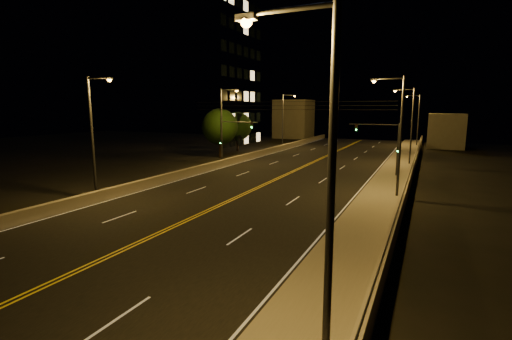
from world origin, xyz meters
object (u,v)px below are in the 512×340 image
at_px(streetlight_5, 223,121).
at_px(traffic_signal_left, 229,137).
at_px(streetlight_0, 320,181).
at_px(tree_0, 220,127).
at_px(traffic_signal_right, 387,143).
at_px(building_tower, 181,66).
at_px(streetlight_2, 410,122).
at_px(streetlight_1, 397,130).
at_px(streetlight_6, 284,117).
at_px(streetlight_4, 94,130).
at_px(tree_1, 237,126).
at_px(streetlight_3, 417,117).

distance_m(streetlight_5, traffic_signal_left, 2.33).
xyz_separation_m(streetlight_0, tree_0, (-25.32, 38.23, -1.02)).
height_order(traffic_signal_right, building_tower, building_tower).
distance_m(streetlight_2, traffic_signal_right, 9.69).
bearing_deg(streetlight_1, streetlight_2, 90.00).
distance_m(streetlight_1, tree_0, 29.93).
bearing_deg(streetlight_1, streetlight_6, 123.89).
relative_size(streetlight_1, building_tower, 0.32).
height_order(traffic_signal_right, tree_0, tree_0).
height_order(streetlight_4, tree_1, streetlight_4).
bearing_deg(streetlight_2, streetlight_6, 148.70).
bearing_deg(streetlight_0, building_tower, 129.16).
bearing_deg(streetlight_2, streetlight_1, -90.00).
distance_m(streetlight_3, traffic_signal_left, 40.50).
distance_m(streetlight_4, traffic_signal_left, 19.45).
xyz_separation_m(streetlight_6, traffic_signal_left, (1.18, -22.43, -1.86)).
bearing_deg(streetlight_5, streetlight_6, 90.00).
relative_size(streetlight_0, streetlight_6, 1.00).
relative_size(streetlight_2, streetlight_6, 1.00).
bearing_deg(traffic_signal_right, streetlight_3, 87.42).
bearing_deg(tree_0, streetlight_3, 48.48).
bearing_deg(building_tower, streetlight_1, -32.39).
xyz_separation_m(streetlight_3, traffic_signal_right, (-1.58, -35.00, -1.86)).
bearing_deg(traffic_signal_right, streetlight_2, 80.44).
bearing_deg(building_tower, streetlight_4, -64.39).
bearing_deg(tree_1, tree_0, -79.55).
distance_m(streetlight_1, building_tower, 45.38).
distance_m(streetlight_0, streetlight_6, 58.35).
xyz_separation_m(building_tower, tree_0, (12.26, -7.91, -9.89)).
bearing_deg(streetlight_6, traffic_signal_left, -86.99).
relative_size(streetlight_5, building_tower, 0.32).
relative_size(streetlight_0, streetlight_1, 1.00).
bearing_deg(tree_1, traffic_signal_right, -30.29).
bearing_deg(traffic_signal_left, streetlight_6, 93.01).
bearing_deg(streetlight_2, tree_0, -173.30).
bearing_deg(streetlight_0, streetlight_4, 149.77).
relative_size(streetlight_4, traffic_signal_left, 1.68).
bearing_deg(traffic_signal_right, streetlight_0, -87.16).
distance_m(traffic_signal_right, tree_0, 24.60).
height_order(streetlight_3, tree_0, streetlight_3).
relative_size(streetlight_1, traffic_signal_left, 1.68).
bearing_deg(streetlight_5, tree_0, 124.35).
distance_m(streetlight_2, streetlight_6, 25.12).
height_order(streetlight_1, streetlight_5, same).
xyz_separation_m(streetlight_2, traffic_signal_right, (-1.58, -9.37, -1.86)).
distance_m(streetlight_2, streetlight_3, 25.63).
bearing_deg(traffic_signal_left, streetlight_5, 147.10).
bearing_deg(traffic_signal_right, streetlight_1, -80.59).
relative_size(streetlight_6, traffic_signal_left, 1.68).
height_order(streetlight_5, streetlight_6, same).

